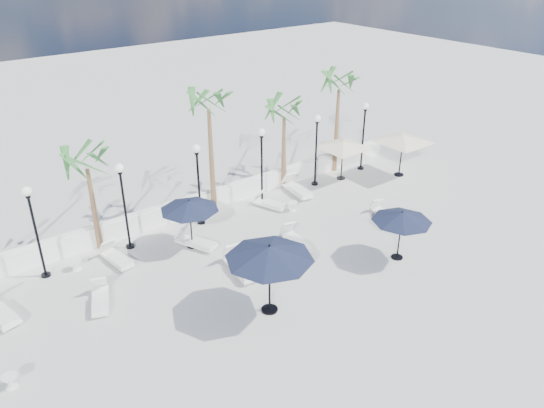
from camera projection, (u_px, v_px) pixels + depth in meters
ground at (291, 289)px, 19.86m from camera, size 100.00×100.00×0.00m
balustrade at (190, 206)px, 24.95m from camera, size 26.00×0.30×1.01m
lamppost_1 at (33, 220)px, 19.51m from camera, size 0.36×0.36×3.84m
lamppost_2 at (123, 195)px, 21.42m from camera, size 0.36×0.36×3.84m
lamppost_3 at (198, 174)px, 23.33m from camera, size 0.36×0.36×3.84m
lamppost_4 at (262, 156)px, 25.24m from camera, size 0.36×0.36×3.84m
lamppost_5 at (316, 140)px, 27.15m from camera, size 0.36×0.36×3.84m
lamppost_6 at (364, 127)px, 29.05m from camera, size 0.36×0.36×3.84m
palm_1 at (87, 166)px, 20.87m from camera, size 2.60×2.60×4.70m
palm_2 at (209, 107)px, 23.37m from camera, size 2.60×2.60×6.10m
palm_3 at (284, 114)px, 26.24m from camera, size 2.60×2.60×4.90m
palm_4 at (339, 87)px, 27.90m from camera, size 2.60×2.60×5.70m
lounger_0 at (100, 299)px, 18.97m from camera, size 1.19×1.89×0.67m
lounger_2 at (117, 257)px, 21.41m from camera, size 0.80×1.87×0.68m
lounger_3 at (196, 241)px, 22.52m from camera, size 1.32×1.99×0.71m
lounger_4 at (270, 203)px, 25.80m from camera, size 1.10×1.79×0.64m
lounger_5 at (240, 266)px, 20.80m from camera, size 1.02×2.22×0.80m
lounger_6 at (296, 241)px, 22.54m from camera, size 1.07×2.08×0.74m
lounger_7 at (297, 189)px, 27.16m from camera, size 0.95×2.17×0.79m
lounger_8 at (383, 213)px, 24.90m from camera, size 1.00×1.73×0.62m
side_table_0 at (10, 380)px, 15.42m from camera, size 0.46×0.46×0.44m
side_table_1 at (76, 264)px, 20.91m from camera, size 0.44×0.44×0.43m
side_table_2 at (293, 206)px, 25.43m from camera, size 0.47×0.47×0.46m
parasol_navy_left at (269, 253)px, 17.67m from camera, size 3.07×3.07×2.71m
parasol_navy_mid at (189, 205)px, 21.76m from camera, size 2.47×2.47×2.21m
parasol_navy_right at (402, 217)px, 20.96m from camera, size 2.42×2.42×2.17m
parasol_cream_sq_a at (343, 142)px, 28.00m from camera, size 4.66×4.66×2.29m
parasol_cream_sq_b at (403, 136)px, 28.34m from camera, size 4.96×4.96×2.49m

